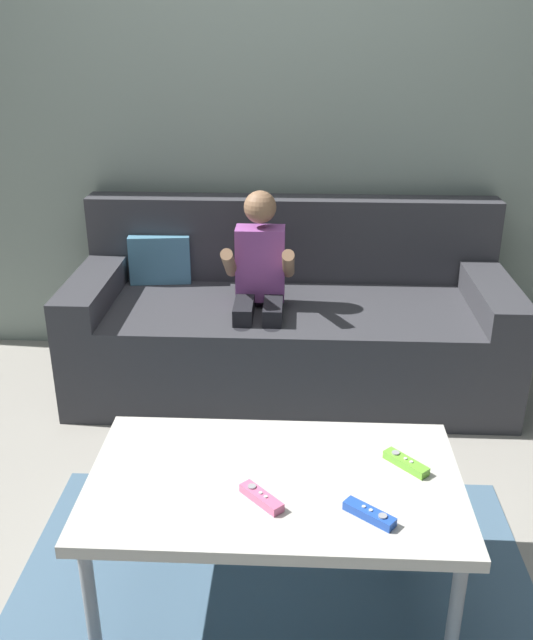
% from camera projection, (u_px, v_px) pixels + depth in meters
% --- Properties ---
extents(ground_plane, '(9.00, 9.00, 0.00)m').
position_uv_depth(ground_plane, '(256.00, 552.00, 2.24)').
color(ground_plane, '#9E998E').
extents(wall_back, '(4.50, 0.05, 2.50)m').
position_uv_depth(wall_back, '(276.00, 98.00, 3.19)').
color(wall_back, gray).
rests_on(wall_back, ground).
extents(couch, '(1.94, 0.80, 0.82)m').
position_uv_depth(couch, '(289.00, 324.00, 3.20)').
color(couch, '#38383D').
rests_on(couch, ground).
extents(person_seated_on_couch, '(0.30, 0.36, 0.93)m').
position_uv_depth(person_seated_on_couch, '(259.00, 286.00, 2.95)').
color(person_seated_on_couch, black).
rests_on(person_seated_on_couch, ground).
extents(coffee_table, '(1.03, 0.59, 0.43)m').
position_uv_depth(coffee_table, '(274.00, 489.00, 1.91)').
color(coffee_table, beige).
rests_on(coffee_table, ground).
extents(area_rug, '(1.57, 1.14, 0.01)m').
position_uv_depth(area_rug, '(274.00, 595.00, 2.07)').
color(area_rug, slate).
rests_on(area_rug, ground).
extents(game_remote_pink_near_edge, '(0.12, 0.13, 0.03)m').
position_uv_depth(game_remote_pink_near_edge, '(261.00, 498.00, 1.80)').
color(game_remote_pink_near_edge, pink).
rests_on(game_remote_pink_near_edge, coffee_table).
extents(game_remote_lime_center, '(0.12, 0.13, 0.03)m').
position_uv_depth(game_remote_lime_center, '(406.00, 463.00, 1.94)').
color(game_remote_lime_center, '#72C638').
rests_on(game_remote_lime_center, coffee_table).
extents(game_remote_blue_far_corner, '(0.13, 0.11, 0.03)m').
position_uv_depth(game_remote_blue_far_corner, '(369.00, 514.00, 1.74)').
color(game_remote_blue_far_corner, blue).
rests_on(game_remote_blue_far_corner, coffee_table).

